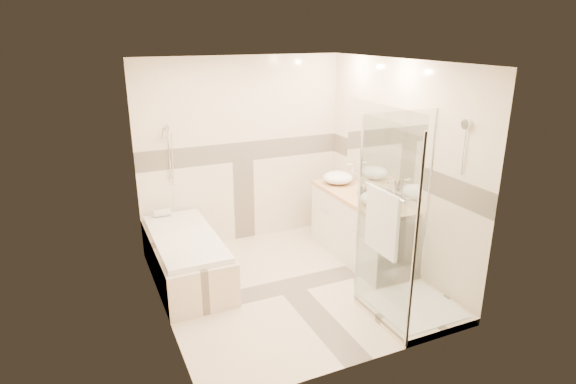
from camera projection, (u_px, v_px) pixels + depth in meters
name	position (u px, v px, depth m)	size (l,w,h in m)	color
room	(293.00, 181.00, 5.17)	(2.82, 3.02, 2.52)	beige
bathtub	(186.00, 255.00, 5.60)	(0.75, 1.70, 0.56)	beige
vanity	(360.00, 227.00, 6.10)	(0.58, 1.62, 0.85)	silver
shower_enclosure	(404.00, 268.00, 4.87)	(0.96, 0.93, 2.04)	beige
vessel_sink_near	(338.00, 177.00, 6.41)	(0.40, 0.40, 0.16)	white
vessel_sink_far	(378.00, 198.00, 5.61)	(0.41, 0.41, 0.16)	white
faucet_near	(352.00, 171.00, 6.47)	(0.11, 0.03, 0.26)	silver
faucet_far	(394.00, 190.00, 5.67)	(0.11, 0.03, 0.28)	silver
amenity_bottle_a	(365.00, 192.00, 5.85)	(0.07, 0.07, 0.14)	black
amenity_bottle_b	(361.00, 191.00, 5.92)	(0.10, 0.10, 0.13)	black
folded_towels	(333.00, 178.00, 6.54)	(0.15, 0.24, 0.08)	silver
rolled_towel	(162.00, 213.00, 6.06)	(0.10, 0.10, 0.21)	silver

